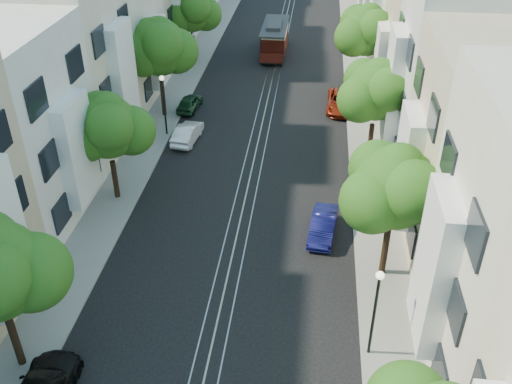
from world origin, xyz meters
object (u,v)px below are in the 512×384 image
(tree_w_c, at_px, (159,48))
(parked_car_w_far, at_px, (190,103))
(tree_e_c, at_px, (377,92))
(lamp_east, at_px, (376,301))
(tree_w_b, at_px, (108,129))
(parked_car_w_mid, at_px, (187,133))
(lamp_west, at_px, (163,96))
(tree_e_b, at_px, (396,189))
(parked_car_e_far, at_px, (341,102))
(tree_w_d, at_px, (192,12))
(tree_e_d, at_px, (367,32))
(parked_car_e_mid, at_px, (323,225))
(cable_car, at_px, (275,37))

(tree_w_c, xyz_separation_m, parked_car_w_far, (1.54, 1.35, -4.51))
(tree_e_c, relative_size, lamp_east, 1.57)
(tree_w_b, bearing_deg, parked_car_w_mid, 71.62)
(lamp_west, distance_m, parked_car_w_mid, 2.84)
(tree_e_b, bearing_deg, parked_car_w_mid, 134.08)
(tree_e_c, relative_size, parked_car_e_far, 1.45)
(parked_car_w_far, bearing_deg, lamp_west, 86.08)
(tree_e_b, xyz_separation_m, parked_car_w_far, (-12.86, 17.35, -4.17))
(tree_w_c, bearing_deg, tree_e_c, -19.15)
(tree_w_b, xyz_separation_m, parked_car_w_mid, (2.44, 7.35, -3.80))
(tree_w_d, bearing_deg, tree_w_c, -90.00)
(tree_w_c, distance_m, tree_w_d, 11.01)
(tree_e_d, distance_m, tree_w_d, 15.25)
(tree_e_c, bearing_deg, tree_w_c, 160.85)
(tree_e_b, relative_size, parked_car_w_far, 2.03)
(tree_e_b, xyz_separation_m, tree_w_d, (-14.40, 27.00, -0.13))
(parked_car_w_far, bearing_deg, tree_e_b, 131.83)
(tree_e_c, relative_size, parked_car_w_far, 1.98)
(lamp_east, height_order, parked_car_e_far, lamp_east)
(tree_w_d, height_order, lamp_west, tree_w_d)
(tree_w_d, bearing_deg, parked_car_e_mid, -64.51)
(lamp_west, bearing_deg, parked_car_w_mid, -22.92)
(tree_e_b, distance_m, parked_car_w_mid, 17.68)
(lamp_west, relative_size, parked_car_e_mid, 1.18)
(tree_w_c, distance_m, lamp_east, 25.01)
(tree_e_c, bearing_deg, parked_car_e_far, 102.34)
(tree_e_c, bearing_deg, lamp_east, -93.44)
(tree_e_d, xyz_separation_m, tree_w_b, (-14.40, -17.00, -0.47))
(tree_w_d, relative_size, parked_car_e_far, 1.45)
(tree_e_b, relative_size, parked_car_e_mid, 1.89)
(lamp_east, bearing_deg, cable_car, 100.60)
(tree_w_b, relative_size, tree_w_d, 0.96)
(tree_e_b, bearing_deg, tree_w_b, 160.85)
(tree_e_b, xyz_separation_m, tree_e_d, (0.00, 22.00, 0.13))
(tree_w_b, relative_size, parked_car_w_far, 1.91)
(tree_e_c, xyz_separation_m, tree_w_b, (-14.40, -6.00, -0.20))
(tree_w_c, bearing_deg, parked_car_w_mid, -56.24)
(parked_car_e_far, bearing_deg, parked_car_w_far, -171.65)
(tree_w_b, distance_m, parked_car_w_mid, 8.63)
(tree_w_b, bearing_deg, tree_e_b, -19.15)
(parked_car_w_far, bearing_deg, tree_w_d, -75.66)
(tree_w_d, bearing_deg, parked_car_w_mid, -80.54)
(tree_w_c, bearing_deg, parked_car_e_mid, -48.84)
(parked_car_e_mid, bearing_deg, tree_e_d, 88.05)
(lamp_west, distance_m, cable_car, 18.43)
(tree_w_d, xyz_separation_m, parked_car_e_far, (12.74, -8.41, -3.98))
(parked_car_e_mid, bearing_deg, tree_e_b, -37.87)
(tree_w_c, relative_size, parked_car_w_far, 2.16)
(tree_e_b, distance_m, parked_car_e_mid, 5.77)
(parked_car_e_mid, relative_size, parked_car_w_mid, 0.98)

